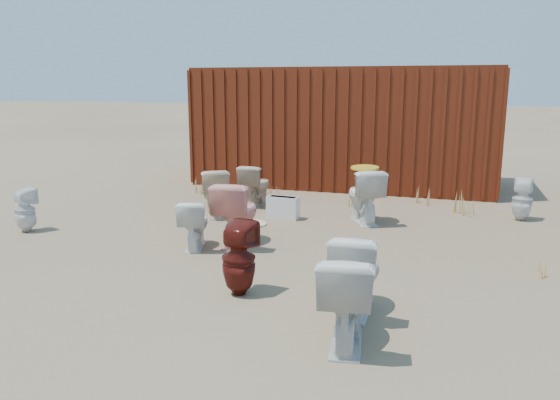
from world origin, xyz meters
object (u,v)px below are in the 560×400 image
(toilet_front_a, at_px, (194,224))
(toilet_back_beige_right, at_px, (256,185))
(toilet_front_maroon, at_px, (239,259))
(loose_tank, at_px, (283,208))
(toilet_back_a, at_px, (25,210))
(toilet_front_pink, at_px, (237,213))
(toilet_back_beige_left, at_px, (214,192))
(shipping_container, at_px, (345,126))
(toilet_back_e, at_px, (522,199))
(toilet_back_yellowlid, at_px, (364,195))
(toilet_front_e, at_px, (346,299))
(toilet_front_c, at_px, (357,272))

(toilet_front_a, xyz_separation_m, toilet_back_beige_right, (-0.10, 2.61, 0.04))
(toilet_front_maroon, height_order, loose_tank, toilet_front_maroon)
(toilet_back_a, bearing_deg, toilet_front_pink, -153.60)
(toilet_front_maroon, xyz_separation_m, toilet_back_a, (-3.80, 1.31, -0.06))
(toilet_back_beige_left, height_order, toilet_back_beige_right, toilet_back_beige_left)
(shipping_container, xyz_separation_m, toilet_back_e, (3.26, -2.46, -0.87))
(toilet_back_beige_left, bearing_deg, toilet_back_yellowlid, 155.87)
(toilet_front_e, relative_size, toilet_back_yellowlid, 0.95)
(toilet_front_pink, distance_m, toilet_back_beige_right, 2.36)
(toilet_front_c, relative_size, toilet_back_yellowlid, 0.93)
(toilet_back_beige_left, bearing_deg, toilet_front_e, 95.67)
(toilet_front_maroon, relative_size, loose_tank, 1.50)
(shipping_container, xyz_separation_m, toilet_front_pink, (-0.47, -4.98, -0.77))
(toilet_back_e, bearing_deg, toilet_back_yellowlid, 27.79)
(toilet_front_pink, bearing_deg, loose_tank, -99.09)
(toilet_front_c, bearing_deg, toilet_back_yellowlid, -83.07)
(toilet_front_e, height_order, loose_tank, toilet_front_e)
(toilet_front_a, distance_m, loose_tank, 1.96)
(toilet_front_c, bearing_deg, shipping_container, -79.04)
(toilet_front_c, xyz_separation_m, toilet_back_beige_right, (-2.43, 4.00, -0.03))
(toilet_front_maroon, xyz_separation_m, toilet_back_yellowlid, (0.73, 3.31, 0.04))
(toilet_front_e, distance_m, toilet_back_yellowlid, 4.09)
(toilet_back_a, relative_size, toilet_back_yellowlid, 0.76)
(toilet_back_a, relative_size, toilet_back_beige_right, 0.88)
(toilet_back_beige_left, bearing_deg, toilet_front_maroon, 86.91)
(toilet_back_beige_right, bearing_deg, toilet_front_maroon, 113.56)
(toilet_back_beige_left, bearing_deg, toilet_front_pink, 93.35)
(loose_tank, bearing_deg, toilet_front_a, -104.20)
(toilet_front_pink, distance_m, toilet_back_yellowlid, 2.19)
(toilet_front_c, xyz_separation_m, loose_tank, (-1.71, 3.24, -0.21))
(toilet_front_pink, relative_size, toilet_back_beige_left, 1.11)
(toilet_front_a, bearing_deg, toilet_back_yellowlid, -149.50)
(toilet_front_a, bearing_deg, toilet_back_e, -162.18)
(toilet_front_e, height_order, toilet_back_beige_left, toilet_front_e)
(toilet_front_pink, height_order, loose_tank, toilet_front_pink)
(toilet_back_beige_right, bearing_deg, toilet_back_yellowlid, 168.67)
(toilet_front_a, relative_size, toilet_front_maroon, 0.85)
(toilet_back_a, relative_size, loose_tank, 1.27)
(toilet_front_maroon, bearing_deg, toilet_back_beige_left, -55.24)
(toilet_front_a, height_order, loose_tank, toilet_front_a)
(shipping_container, xyz_separation_m, toilet_front_maroon, (0.20, -6.61, -0.83))
(toilet_back_e, bearing_deg, toilet_front_e, 77.24)
(toilet_front_e, bearing_deg, loose_tank, -73.52)
(toilet_front_maroon, xyz_separation_m, toilet_back_beige_left, (-1.63, 3.00, 0.01))
(toilet_back_a, distance_m, toilet_back_beige_right, 3.66)
(shipping_container, relative_size, toilet_back_beige_left, 7.79)
(shipping_container, relative_size, toilet_back_e, 9.08)
(shipping_container, relative_size, toilet_back_yellowlid, 7.20)
(toilet_front_e, xyz_separation_m, toilet_back_a, (-5.02, 2.06, -0.08))
(toilet_front_pink, height_order, toilet_back_a, toilet_front_pink)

